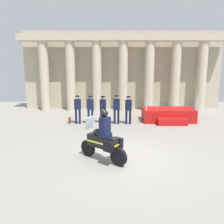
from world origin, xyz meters
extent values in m
plane|color=gray|center=(0.00, 0.00, 0.00)|extent=(28.00, 28.00, 0.00)
cube|color=#B6AB91|center=(0.30, 10.49, 3.04)|extent=(15.55, 0.30, 6.07)
cylinder|color=beige|center=(-5.68, 9.54, 2.61)|extent=(0.70, 0.70, 5.21)
cylinder|color=beige|center=(-3.68, 9.54, 2.61)|extent=(0.70, 0.70, 5.21)
cylinder|color=beige|center=(-1.69, 9.54, 2.61)|extent=(0.70, 0.70, 5.21)
cylinder|color=beige|center=(0.30, 9.54, 2.61)|extent=(0.70, 0.70, 5.21)
cylinder|color=beige|center=(2.30, 9.54, 2.61)|extent=(0.70, 0.70, 5.21)
cylinder|color=beige|center=(4.29, 9.54, 2.61)|extent=(0.70, 0.70, 5.21)
cylinder|color=beige|center=(6.28, 9.54, 2.61)|extent=(0.70, 0.70, 5.21)
cube|color=#BEB297|center=(0.30, 9.54, 5.46)|extent=(15.55, 0.90, 0.50)
cube|color=#B71414|center=(2.99, 6.00, 0.39)|extent=(3.13, 1.68, 0.79)
cube|color=#B71414|center=(2.99, 4.91, 0.20)|extent=(1.72, 0.50, 0.39)
cylinder|color=silver|center=(1.50, 5.24, 1.24)|extent=(0.05, 0.05, 0.90)
cylinder|color=silver|center=(4.47, 5.24, 1.24)|extent=(0.05, 0.05, 0.90)
cylinder|color=#141938|center=(-2.68, 5.27, 0.44)|extent=(0.13, 0.13, 0.88)
cylinder|color=#141938|center=(-2.46, 5.27, 0.44)|extent=(0.13, 0.13, 0.88)
cube|color=#141938|center=(-2.57, 5.27, 1.18)|extent=(0.38, 0.22, 0.60)
sphere|color=beige|center=(-2.57, 5.27, 1.58)|extent=(0.21, 0.21, 0.21)
cylinder|color=black|center=(-2.57, 5.27, 1.66)|extent=(0.24, 0.24, 0.06)
cylinder|color=#141938|center=(-1.93, 5.21, 0.45)|extent=(0.13, 0.13, 0.91)
cylinder|color=#141938|center=(-1.71, 5.21, 0.45)|extent=(0.13, 0.13, 0.91)
cube|color=#141938|center=(-1.82, 5.21, 1.19)|extent=(0.38, 0.22, 0.57)
sphere|color=#997056|center=(-1.82, 5.21, 1.58)|extent=(0.21, 0.21, 0.21)
cylinder|color=black|center=(-1.82, 5.21, 1.66)|extent=(0.24, 0.24, 0.06)
cylinder|color=black|center=(-1.19, 5.35, 0.43)|extent=(0.13, 0.13, 0.87)
cylinder|color=black|center=(-0.97, 5.35, 0.43)|extent=(0.13, 0.13, 0.87)
cube|color=black|center=(-1.08, 5.35, 1.16)|extent=(0.38, 0.22, 0.57)
sphere|color=tan|center=(-1.08, 5.35, 1.55)|extent=(0.21, 0.21, 0.21)
cylinder|color=black|center=(-1.08, 5.35, 1.63)|extent=(0.24, 0.24, 0.06)
cylinder|color=black|center=(-0.38, 5.23, 0.42)|extent=(0.13, 0.13, 0.85)
cylinder|color=black|center=(-0.16, 5.23, 0.42)|extent=(0.13, 0.13, 0.85)
cube|color=black|center=(-0.27, 5.23, 1.18)|extent=(0.38, 0.22, 0.66)
sphere|color=tan|center=(-0.27, 5.23, 1.61)|extent=(0.21, 0.21, 0.21)
cylinder|color=black|center=(-0.27, 5.23, 1.69)|extent=(0.24, 0.24, 0.06)
cylinder|color=black|center=(0.32, 5.21, 0.41)|extent=(0.13, 0.13, 0.82)
cylinder|color=black|center=(0.54, 5.21, 0.41)|extent=(0.13, 0.13, 0.82)
cube|color=black|center=(0.43, 5.21, 1.14)|extent=(0.38, 0.22, 0.63)
sphere|color=beige|center=(0.43, 5.21, 1.56)|extent=(0.21, 0.21, 0.21)
cylinder|color=black|center=(0.43, 5.21, 1.63)|extent=(0.24, 0.24, 0.06)
cylinder|color=black|center=(-1.45, 0.17, 0.32)|extent=(0.57, 0.47, 0.64)
cylinder|color=black|center=(-0.31, -0.72, 0.32)|extent=(0.59, 0.50, 0.64)
cube|color=black|center=(-0.88, -0.27, 0.72)|extent=(1.18, 1.01, 0.44)
ellipsoid|color=black|center=(-1.00, -0.18, 1.04)|extent=(0.61, 0.57, 0.26)
cube|color=yellow|center=(-0.88, -0.27, 0.70)|extent=(1.20, 1.03, 0.06)
cube|color=silver|center=(-1.36, 0.09, 1.34)|extent=(0.37, 0.41, 0.47)
cube|color=black|center=(-0.65, -0.79, 0.72)|extent=(0.39, 0.36, 0.36)
cube|color=black|center=(-0.33, -0.37, 0.72)|extent=(0.39, 0.36, 0.36)
cube|color=#141938|center=(-0.79, -0.35, 1.01)|extent=(0.52, 0.51, 0.14)
cube|color=#141938|center=(-0.79, -0.35, 1.36)|extent=(0.43, 0.44, 0.56)
sphere|color=black|center=(-0.80, -0.33, 1.77)|extent=(0.26, 0.26, 0.26)
cube|color=brown|center=(-3.10, 5.35, 0.18)|extent=(0.10, 0.32, 0.36)
camera|label=1|loc=(-0.54, -8.24, 3.39)|focal=37.17mm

